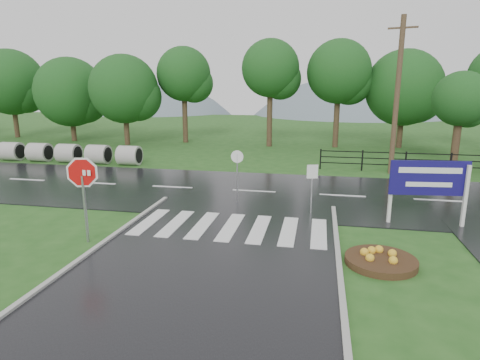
# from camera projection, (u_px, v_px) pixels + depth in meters

# --- Properties ---
(ground) EXTENTS (120.00, 120.00, 0.00)m
(ground) POSITION_uv_depth(u_px,v_px,m) (183.00, 303.00, 9.09)
(ground) COLOR #23511B
(ground) RESTS_ON ground
(main_road) EXTENTS (90.00, 8.00, 0.04)m
(main_road) POSITION_uv_depth(u_px,v_px,m) (254.00, 192.00, 18.64)
(main_road) COLOR black
(main_road) RESTS_ON ground
(crosswalk) EXTENTS (6.50, 2.80, 0.02)m
(crosswalk) POSITION_uv_depth(u_px,v_px,m) (231.00, 227.00, 13.85)
(crosswalk) COLOR silver
(crosswalk) RESTS_ON ground
(fence_west) EXTENTS (9.58, 0.08, 1.20)m
(fence_west) POSITION_uv_depth(u_px,v_px,m) (406.00, 160.00, 22.73)
(fence_west) COLOR black
(fence_west) RESTS_ON ground
(hills) EXTENTS (102.00, 48.00, 48.00)m
(hills) POSITION_uv_depth(u_px,v_px,m) (320.00, 199.00, 74.05)
(hills) COLOR slate
(hills) RESTS_ON ground
(treeline) EXTENTS (83.20, 5.20, 10.00)m
(treeline) POSITION_uv_depth(u_px,v_px,m) (295.00, 148.00, 31.81)
(treeline) COLOR #154518
(treeline) RESTS_ON ground
(culvert_pipes) EXTENTS (9.70, 1.20, 1.20)m
(culvert_pipes) POSITION_uv_depth(u_px,v_px,m) (69.00, 153.00, 25.71)
(culvert_pipes) COLOR #9E9B93
(culvert_pipes) RESTS_ON ground
(stop_sign) EXTENTS (1.24, 0.36, 2.89)m
(stop_sign) POSITION_uv_depth(u_px,v_px,m) (83.00, 180.00, 12.21)
(stop_sign) COLOR #939399
(stop_sign) RESTS_ON ground
(estate_billboard) EXTENTS (2.65, 0.35, 2.32)m
(estate_billboard) POSITION_uv_depth(u_px,v_px,m) (429.00, 181.00, 13.81)
(estate_billboard) COLOR silver
(estate_billboard) RESTS_ON ground
(flower_bed) EXTENTS (1.94, 1.94, 0.39)m
(flower_bed) POSITION_uv_depth(u_px,v_px,m) (381.00, 259.00, 11.04)
(flower_bed) COLOR #332111
(flower_bed) RESTS_ON ground
(reg_sign_small) EXTENTS (0.41, 0.16, 1.94)m
(reg_sign_small) POSITION_uv_depth(u_px,v_px,m) (312.00, 179.00, 15.10)
(reg_sign_small) COLOR #939399
(reg_sign_small) RESTS_ON ground
(reg_sign_round) EXTENTS (0.52, 0.06, 2.24)m
(reg_sign_round) POSITION_uv_depth(u_px,v_px,m) (237.00, 170.00, 16.59)
(reg_sign_round) COLOR #939399
(reg_sign_round) RESTS_ON ground
(utility_pole_east) EXTENTS (1.47, 0.49, 8.42)m
(utility_pole_east) POSITION_uv_depth(u_px,v_px,m) (397.00, 96.00, 21.60)
(utility_pole_east) COLOR #473523
(utility_pole_east) RESTS_ON ground
(entrance_tree_left) EXTENTS (3.12, 3.12, 5.66)m
(entrance_tree_left) POSITION_uv_depth(u_px,v_px,m) (461.00, 100.00, 22.84)
(entrance_tree_left) COLOR #3D2B1C
(entrance_tree_left) RESTS_ON ground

